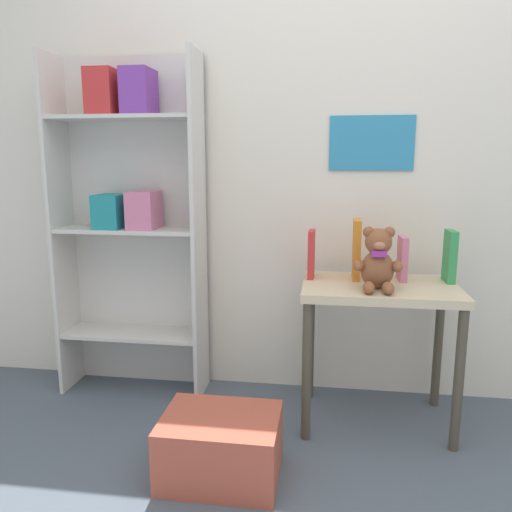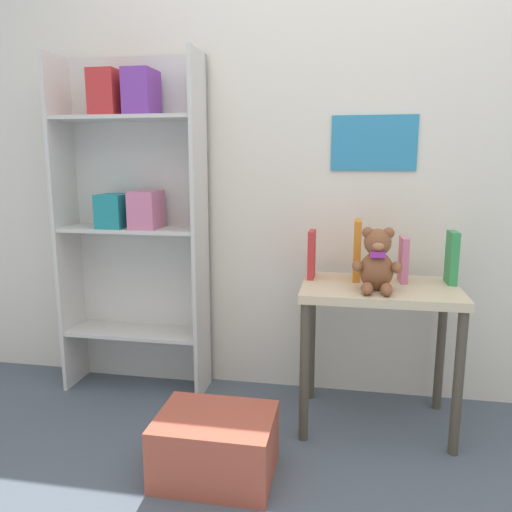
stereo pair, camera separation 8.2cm
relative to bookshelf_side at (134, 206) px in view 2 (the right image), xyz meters
The scene contains 9 objects.
wall_back 1.10m from the bookshelf_side, ahead, with size 4.80×0.07×2.50m.
bookshelf_side is the anchor object (origin of this frame).
display_table 1.27m from the bookshelf_side, ahead, with size 0.66×0.44×0.63m.
teddy_bear 1.21m from the bookshelf_side, 13.63° to the right, with size 0.20×0.18×0.26m.
book_standing_red 0.91m from the bookshelf_side, ahead, with size 0.03×0.12×0.22m, color red.
book_standing_orange 1.10m from the bookshelf_side, ahead, with size 0.03×0.15×0.27m, color orange.
book_standing_pink 1.31m from the bookshelf_side, ahead, with size 0.03×0.12×0.20m, color #D17093.
book_standing_green 1.50m from the bookshelf_side, ahead, with size 0.03×0.11×0.23m, color #33934C.
storage_bin 1.22m from the bookshelf_side, 49.69° to the right, with size 0.43×0.33×0.24m.
Camera 2 is at (-0.01, -1.06, 1.16)m, focal length 35.00 mm.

